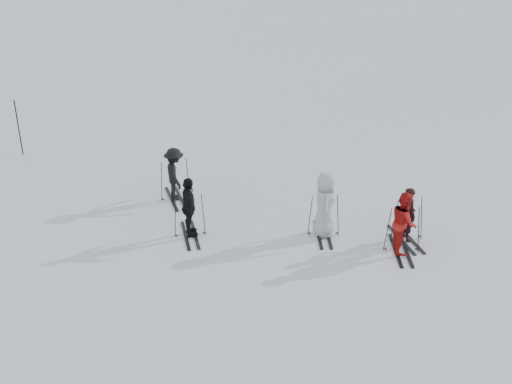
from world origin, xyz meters
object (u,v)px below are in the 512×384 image
skier_uphill_far (175,175)px  skier_grey (325,205)px  skier_near_dark (408,215)px  skier_red (404,223)px  piste_marker (19,128)px  skier_uphill_left (189,208)px

skier_uphill_far → skier_grey: bearing=-135.8°
skier_near_dark → skier_grey: size_ratio=0.83×
skier_uphill_far → skier_near_dark: bearing=-129.2°
skier_red → piste_marker: size_ratio=0.82×
skier_uphill_left → skier_uphill_far: (0.95, 2.24, -0.03)m
skier_uphill_far → piste_marker: bearing=40.3°
skier_uphill_left → piste_marker: 9.00m
skier_near_dark → skier_uphill_far: 7.10m
skier_grey → skier_uphill_far: size_ratio=1.12×
skier_near_dark → skier_red: (-0.59, -0.31, 0.07)m
skier_near_dark → skier_grey: skier_grey is taller
skier_red → skier_uphill_left: bearing=82.3°
skier_red → skier_uphill_far: bearing=64.1°
skier_grey → piste_marker: 11.98m
skier_red → skier_uphill_left: skier_uphill_left is taller
skier_grey → piste_marker: bearing=58.5°
skier_near_dark → skier_uphill_left: (-4.51, 3.90, 0.09)m
skier_uphill_left → skier_uphill_far: skier_uphill_left is taller
skier_grey → skier_uphill_left: skier_grey is taller
skier_near_dark → skier_uphill_far: (-3.56, 6.14, 0.06)m
skier_red → piste_marker: bearing=61.6°
skier_uphill_left → skier_grey: bearing=-101.7°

